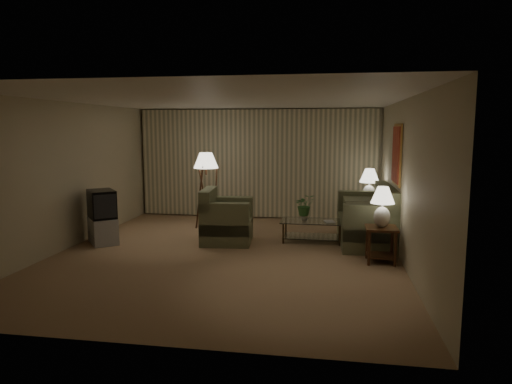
% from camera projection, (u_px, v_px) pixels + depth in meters
% --- Properties ---
extents(ground, '(7.00, 7.00, 0.00)m').
position_uv_depth(ground, '(226.00, 254.00, 8.11)').
color(ground, '#987954').
rests_on(ground, ground).
extents(room_shell, '(6.04, 7.02, 2.72)m').
position_uv_depth(room_shell, '(243.00, 151.00, 9.34)').
color(room_shell, '#BDB291').
rests_on(room_shell, ground).
extents(sofa, '(2.04, 1.12, 0.88)m').
position_uv_depth(sofa, '(366.00, 220.00, 8.89)').
color(sofa, '#717451').
rests_on(sofa, ground).
extents(armchair, '(1.15, 1.11, 0.83)m').
position_uv_depth(armchair, '(227.00, 221.00, 8.91)').
color(armchair, '#717451').
rests_on(armchair, ground).
extents(side_table_near, '(0.51, 0.51, 0.60)m').
position_uv_depth(side_table_near, '(381.00, 238.00, 7.55)').
color(side_table_near, '#37190F').
rests_on(side_table_near, ground).
extents(side_table_far, '(0.55, 0.46, 0.60)m').
position_uv_depth(side_table_far, '(368.00, 211.00, 10.09)').
color(side_table_far, '#37190F').
rests_on(side_table_far, ground).
extents(table_lamp_near, '(0.39, 0.39, 0.67)m').
position_uv_depth(table_lamp_near, '(382.00, 203.00, 7.47)').
color(table_lamp_near, silver).
rests_on(table_lamp_near, side_table_near).
extents(table_lamp_far, '(0.43, 0.43, 0.74)m').
position_uv_depth(table_lamp_far, '(369.00, 182.00, 10.00)').
color(table_lamp_far, silver).
rests_on(table_lamp_far, side_table_far).
extents(coffee_table, '(1.22, 0.67, 0.41)m').
position_uv_depth(coffee_table, '(312.00, 228.00, 8.98)').
color(coffee_table, silver).
rests_on(coffee_table, ground).
extents(tv_cabinet, '(1.16, 1.15, 0.50)m').
position_uv_depth(tv_cabinet, '(103.00, 230.00, 8.87)').
color(tv_cabinet, '#ADACAF').
rests_on(tv_cabinet, ground).
extents(crt_tv, '(1.07, 1.07, 0.54)m').
position_uv_depth(crt_tv, '(102.00, 204.00, 8.79)').
color(crt_tv, black).
rests_on(crt_tv, tv_cabinet).
extents(floor_lamp, '(0.55, 0.55, 1.69)m').
position_uv_depth(floor_lamp, '(206.00, 189.00, 10.16)').
color(floor_lamp, '#37190F').
rests_on(floor_lamp, ground).
extents(ottoman, '(0.56, 0.56, 0.36)m').
position_uv_depth(ottoman, '(214.00, 215.00, 10.74)').
color(ottoman, '#AD583A').
rests_on(ottoman, ground).
extents(vase, '(0.17, 0.17, 0.14)m').
position_uv_depth(vase, '(304.00, 217.00, 8.97)').
color(vase, white).
rests_on(vase, coffee_table).
extents(flowers, '(0.47, 0.43, 0.42)m').
position_uv_depth(flowers, '(305.00, 203.00, 8.93)').
color(flowers, '#3A7735').
rests_on(flowers, vase).
extents(book, '(0.23, 0.28, 0.02)m').
position_uv_depth(book, '(325.00, 222.00, 8.82)').
color(book, olive).
rests_on(book, coffee_table).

